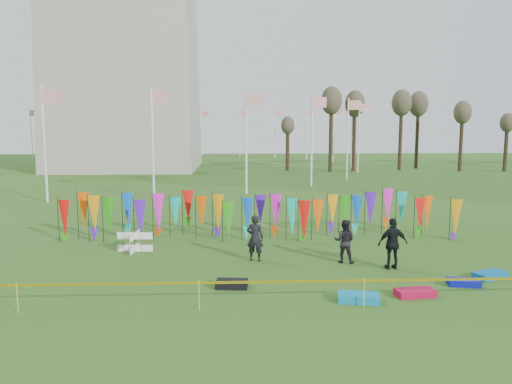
{
  "coord_description": "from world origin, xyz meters",
  "views": [
    {
      "loc": [
        -0.92,
        -15.01,
        5.33
      ],
      "look_at": [
        -0.02,
        6.0,
        2.51
      ],
      "focal_mm": 35.0,
      "sensor_mm": 36.0,
      "label": 1
    }
  ],
  "objects_px": {
    "box_kite": "(135,242)",
    "kite_bag_turquoise": "(359,298)",
    "kite_bag_blue": "(464,282)",
    "kite_bag_black": "(232,284)",
    "kite_bag_teal": "(490,275)",
    "person_mid": "(345,241)",
    "person_left": "(255,238)",
    "kite_bag_red": "(415,293)",
    "person_right": "(393,244)"
  },
  "relations": [
    {
      "from": "box_kite",
      "to": "kite_bag_turquoise",
      "type": "relative_size",
      "value": 0.69
    },
    {
      "from": "kite_bag_blue",
      "to": "kite_bag_black",
      "type": "relative_size",
      "value": 0.97
    },
    {
      "from": "kite_bag_teal",
      "to": "person_mid",
      "type": "bearing_deg",
      "value": 154.24
    },
    {
      "from": "kite_bag_blue",
      "to": "kite_bag_black",
      "type": "bearing_deg",
      "value": 179.0
    },
    {
      "from": "person_left",
      "to": "kite_bag_red",
      "type": "distance_m",
      "value": 6.58
    },
    {
      "from": "kite_bag_black",
      "to": "person_mid",
      "type": "bearing_deg",
      "value": 33.16
    },
    {
      "from": "kite_bag_red",
      "to": "kite_bag_teal",
      "type": "xyz_separation_m",
      "value": [
        3.29,
        1.72,
        0.0
      ]
    },
    {
      "from": "kite_bag_turquoise",
      "to": "kite_bag_red",
      "type": "height_order",
      "value": "kite_bag_turquoise"
    },
    {
      "from": "box_kite",
      "to": "kite_bag_blue",
      "type": "height_order",
      "value": "box_kite"
    },
    {
      "from": "box_kite",
      "to": "person_right",
      "type": "distance_m",
      "value": 10.55
    },
    {
      "from": "person_mid",
      "to": "kite_bag_red",
      "type": "distance_m",
      "value": 4.27
    },
    {
      "from": "person_mid",
      "to": "person_right",
      "type": "height_order",
      "value": "person_right"
    },
    {
      "from": "kite_bag_blue",
      "to": "kite_bag_red",
      "type": "xyz_separation_m",
      "value": [
        -2.0,
        -0.97,
        0.01
      ]
    },
    {
      "from": "person_right",
      "to": "person_left",
      "type": "bearing_deg",
      "value": -19.34
    },
    {
      "from": "person_mid",
      "to": "kite_bag_teal",
      "type": "relative_size",
      "value": 1.41
    },
    {
      "from": "box_kite",
      "to": "person_mid",
      "type": "bearing_deg",
      "value": -13.3
    },
    {
      "from": "kite_bag_black",
      "to": "kite_bag_blue",
      "type": "bearing_deg",
      "value": -1.0
    },
    {
      "from": "kite_bag_red",
      "to": "kite_bag_black",
      "type": "xyz_separation_m",
      "value": [
        -5.76,
        1.11,
        0.01
      ]
    },
    {
      "from": "person_right",
      "to": "box_kite",
      "type": "bearing_deg",
      "value": -20.91
    },
    {
      "from": "box_kite",
      "to": "kite_bag_turquoise",
      "type": "xyz_separation_m",
      "value": [
        7.99,
        -6.39,
        -0.3
      ]
    },
    {
      "from": "kite_bag_blue",
      "to": "kite_bag_teal",
      "type": "relative_size",
      "value": 0.84
    },
    {
      "from": "person_mid",
      "to": "kite_bag_red",
      "type": "relative_size",
      "value": 1.39
    },
    {
      "from": "kite_bag_turquoise",
      "to": "kite_bag_black",
      "type": "xyz_separation_m",
      "value": [
        -3.87,
        1.52,
        -0.0
      ]
    },
    {
      "from": "person_left",
      "to": "kite_bag_turquoise",
      "type": "distance_m",
      "value": 5.67
    },
    {
      "from": "person_mid",
      "to": "kite_bag_black",
      "type": "xyz_separation_m",
      "value": [
        -4.38,
        -2.86,
        -0.73
      ]
    },
    {
      "from": "person_mid",
      "to": "kite_bag_red",
      "type": "height_order",
      "value": "person_mid"
    },
    {
      "from": "person_left",
      "to": "person_right",
      "type": "xyz_separation_m",
      "value": [
        5.08,
        -1.34,
        0.04
      ]
    },
    {
      "from": "person_mid",
      "to": "kite_bag_blue",
      "type": "distance_m",
      "value": 4.58
    },
    {
      "from": "person_mid",
      "to": "box_kite",
      "type": "bearing_deg",
      "value": 5.98
    },
    {
      "from": "person_right",
      "to": "kite_bag_teal",
      "type": "xyz_separation_m",
      "value": [
        3.07,
        -1.3,
        -0.85
      ]
    },
    {
      "from": "person_right",
      "to": "kite_bag_teal",
      "type": "distance_m",
      "value": 3.44
    },
    {
      "from": "person_left",
      "to": "kite_bag_red",
      "type": "bearing_deg",
      "value": 149.13
    },
    {
      "from": "kite_bag_blue",
      "to": "kite_bag_red",
      "type": "height_order",
      "value": "kite_bag_red"
    },
    {
      "from": "box_kite",
      "to": "kite_bag_red",
      "type": "distance_m",
      "value": 11.57
    },
    {
      "from": "box_kite",
      "to": "person_mid",
      "type": "height_order",
      "value": "person_mid"
    },
    {
      "from": "person_left",
      "to": "box_kite",
      "type": "bearing_deg",
      "value": -6.87
    },
    {
      "from": "person_right",
      "to": "kite_bag_turquoise",
      "type": "distance_m",
      "value": 4.12
    },
    {
      "from": "kite_bag_black",
      "to": "kite_bag_teal",
      "type": "relative_size",
      "value": 0.86
    },
    {
      "from": "kite_bag_teal",
      "to": "person_right",
      "type": "bearing_deg",
      "value": 157.01
    },
    {
      "from": "kite_bag_turquoise",
      "to": "box_kite",
      "type": "bearing_deg",
      "value": 141.35
    },
    {
      "from": "box_kite",
      "to": "kite_bag_teal",
      "type": "bearing_deg",
      "value": -17.94
    },
    {
      "from": "person_left",
      "to": "kite_bag_blue",
      "type": "xyz_separation_m",
      "value": [
        6.87,
        -3.39,
        -0.82
      ]
    },
    {
      "from": "person_left",
      "to": "kite_bag_teal",
      "type": "xyz_separation_m",
      "value": [
        8.15,
        -2.64,
        -0.81
      ]
    },
    {
      "from": "person_right",
      "to": "kite_bag_black",
      "type": "bearing_deg",
      "value": 13.14
    },
    {
      "from": "person_mid",
      "to": "kite_bag_blue",
      "type": "relative_size",
      "value": 1.67
    },
    {
      "from": "box_kite",
      "to": "kite_bag_blue",
      "type": "bearing_deg",
      "value": -22.85
    },
    {
      "from": "kite_bag_black",
      "to": "kite_bag_turquoise",
      "type": "bearing_deg",
      "value": -21.41
    },
    {
      "from": "person_right",
      "to": "kite_bag_red",
      "type": "height_order",
      "value": "person_right"
    },
    {
      "from": "kite_bag_blue",
      "to": "kite_bag_teal",
      "type": "height_order",
      "value": "kite_bag_teal"
    },
    {
      "from": "kite_bag_black",
      "to": "kite_bag_red",
      "type": "bearing_deg",
      "value": -10.9
    }
  ]
}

